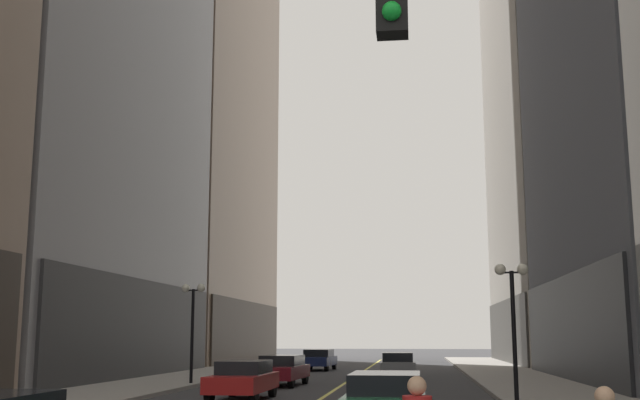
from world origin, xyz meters
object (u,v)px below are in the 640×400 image
object	(u,v)px
car_navy	(319,359)
street_lamp_left_far	(193,311)
car_green	(386,399)
car_grey	(397,364)
car_red	(243,379)
car_maroon	(282,369)
street_lamp_right_mid	(513,301)

from	to	relation	value
car_navy	street_lamp_left_far	distance (m)	17.64
car_green	car_grey	distance (m)	22.94
car_red	car_navy	distance (m)	23.97
car_maroon	street_lamp_right_mid	distance (m)	13.16
car_green	car_grey	bearing A→B (deg)	90.78
car_green	street_lamp_right_mid	xyz separation A→B (m)	(3.77, 7.00, 2.54)
car_red	car_navy	xyz separation A→B (m)	(-0.39, 23.97, 0.00)
car_maroon	car_red	bearing A→B (deg)	-89.76
car_green	car_navy	xyz separation A→B (m)	(-5.59, 32.30, -0.00)
car_navy	street_lamp_left_far	bearing A→B (deg)	-101.37
car_red	street_lamp_right_mid	xyz separation A→B (m)	(8.97, -1.34, 2.54)
car_red	street_lamp_right_mid	bearing A→B (deg)	-8.48
car_green	car_navy	distance (m)	32.78
street_lamp_left_far	car_green	bearing A→B (deg)	-59.27
car_maroon	street_lamp_right_mid	bearing A→B (deg)	-45.81
car_green	car_red	distance (m)	9.83
car_maroon	car_navy	world-z (taller)	same
car_maroon	car_grey	world-z (taller)	same
car_maroon	car_grey	size ratio (longest dim) A/B	1.11
street_lamp_left_far	street_lamp_right_mid	size ratio (longest dim) A/B	1.00
street_lamp_left_far	car_maroon	bearing A→B (deg)	15.71
car_maroon	street_lamp_left_far	distance (m)	4.69
car_maroon	car_green	bearing A→B (deg)	-72.16
car_grey	car_navy	world-z (taller)	same
car_grey	street_lamp_right_mid	world-z (taller)	street_lamp_right_mid
car_red	street_lamp_left_far	size ratio (longest dim) A/B	1.00
car_red	street_lamp_right_mid	distance (m)	9.42
street_lamp_left_far	street_lamp_right_mid	xyz separation A→B (m)	(12.80, -8.19, 0.00)
car_green	car_maroon	distance (m)	17.08
car_navy	street_lamp_right_mid	bearing A→B (deg)	-69.70
street_lamp_right_mid	car_grey	bearing A→B (deg)	104.37
car_red	street_lamp_right_mid	size ratio (longest dim) A/B	1.00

